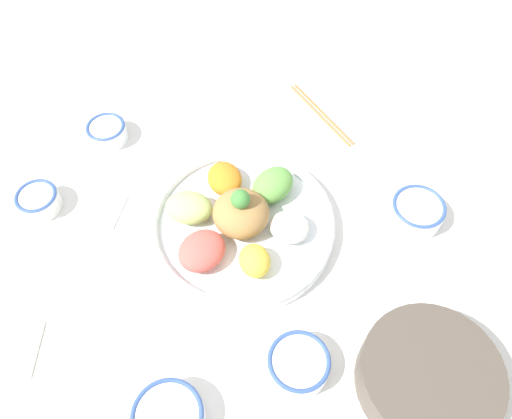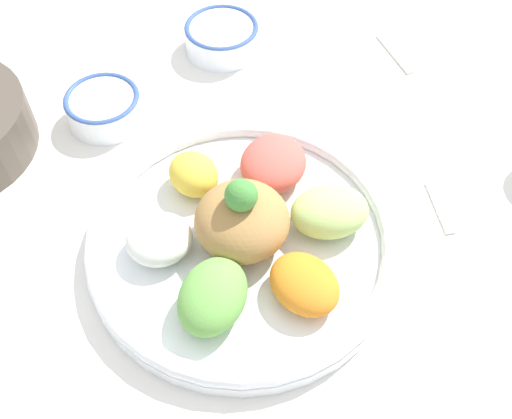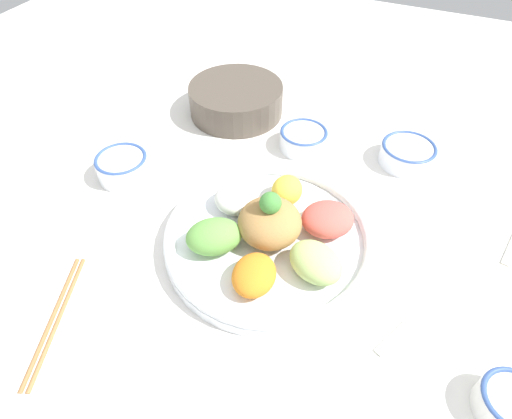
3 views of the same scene
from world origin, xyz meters
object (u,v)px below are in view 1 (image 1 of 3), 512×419
(sauce_bowl_dark, at_px, (417,212))
(chopsticks_pair_near, at_px, (322,113))
(rice_bowl_plain, at_px, (38,200))
(side_serving_bowl, at_px, (429,376))
(sauce_bowl_far, at_px, (107,132))
(rice_bowl_blue, at_px, (298,364))
(serving_spoon_extra, at_px, (111,226))
(sauce_bowl_red, at_px, (169,417))
(serving_spoon_main, at_px, (41,325))
(salad_platter, at_px, (238,221))

(sauce_bowl_dark, distance_m, chopsticks_pair_near, 0.32)
(rice_bowl_plain, distance_m, side_serving_bowl, 0.76)
(chopsticks_pair_near, bearing_deg, sauce_bowl_far, -114.05)
(rice_bowl_blue, relative_size, sauce_bowl_far, 1.21)
(sauce_bowl_dark, relative_size, serving_spoon_extra, 0.88)
(rice_bowl_plain, relative_size, side_serving_bowl, 0.37)
(rice_bowl_plain, height_order, sauce_bowl_far, same)
(sauce_bowl_red, xyz_separation_m, rice_bowl_plain, (0.45, 0.20, -0.00))
(rice_bowl_blue, bearing_deg, serving_spoon_main, 68.86)
(rice_bowl_plain, relative_size, sauce_bowl_far, 0.97)
(rice_bowl_blue, bearing_deg, side_serving_bowl, -108.53)
(sauce_bowl_far, bearing_deg, serving_spoon_main, 162.00)
(rice_bowl_plain, xyz_separation_m, sauce_bowl_far, (0.15, -0.14, -0.00))
(sauce_bowl_red, xyz_separation_m, rice_bowl_blue, (0.04, -0.21, -0.00))
(rice_bowl_blue, relative_size, serving_spoon_main, 0.72)
(sauce_bowl_dark, relative_size, side_serving_bowl, 0.47)
(sauce_bowl_dark, height_order, rice_bowl_plain, sauce_bowl_dark)
(rice_bowl_blue, relative_size, rice_bowl_plain, 1.25)
(sauce_bowl_red, height_order, chopsticks_pair_near, sauce_bowl_red)
(rice_bowl_plain, relative_size, serving_spoon_extra, 0.71)
(rice_bowl_blue, relative_size, serving_spoon_extra, 0.88)
(sauce_bowl_red, xyz_separation_m, sauce_bowl_dark, (0.27, -0.50, 0.00))
(rice_bowl_blue, bearing_deg, sauce_bowl_dark, -51.37)
(rice_bowl_plain, distance_m, chopsticks_pair_near, 0.62)
(serving_spoon_main, bearing_deg, rice_bowl_blue, 81.36)
(rice_bowl_blue, height_order, serving_spoon_main, rice_bowl_blue)
(sauce_bowl_red, bearing_deg, side_serving_bowl, -93.59)
(sauce_bowl_red, distance_m, serving_spoon_extra, 0.38)
(chopsticks_pair_near, bearing_deg, sauce_bowl_dark, -3.37)
(salad_platter, bearing_deg, chopsticks_pair_near, -42.63)
(salad_platter, bearing_deg, serving_spoon_main, 108.48)
(sauce_bowl_far, height_order, chopsticks_pair_near, sauce_bowl_far)
(rice_bowl_plain, relative_size, serving_spoon_main, 0.58)
(sauce_bowl_dark, height_order, serving_spoon_main, sauce_bowl_dark)
(sauce_bowl_far, bearing_deg, chopsticks_pair_near, -92.93)
(sauce_bowl_red, distance_m, chopsticks_pair_near, 0.70)
(rice_bowl_plain, distance_m, serving_spoon_main, 0.25)
(salad_platter, height_order, rice_bowl_blue, salad_platter)
(salad_platter, distance_m, serving_spoon_main, 0.38)
(sauce_bowl_dark, distance_m, serving_spoon_extra, 0.58)
(sauce_bowl_dark, xyz_separation_m, chopsticks_pair_near, (0.30, 0.10, -0.02))
(serving_spoon_extra, bearing_deg, rice_bowl_blue, -114.36)
(sauce_bowl_red, xyz_separation_m, serving_spoon_main, (0.20, 0.20, -0.02))
(side_serving_bowl, bearing_deg, salad_platter, 34.18)
(rice_bowl_plain, bearing_deg, salad_platter, -109.18)
(salad_platter, distance_m, chopsticks_pair_near, 0.35)
(salad_platter, relative_size, sauce_bowl_far, 4.25)
(sauce_bowl_red, xyz_separation_m, serving_spoon_extra, (0.37, 0.07, -0.02))
(serving_spoon_main, distance_m, serving_spoon_extra, 0.22)
(sauce_bowl_red, distance_m, side_serving_bowl, 0.40)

